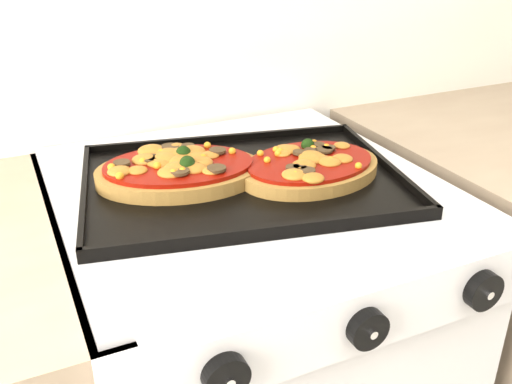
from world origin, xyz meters
TOP-DOWN VIEW (x-y plane):
  - control_panel at (-0.05, 1.39)m, footprint 0.60×0.02m
  - knob_left at (-0.22, 1.37)m, footprint 0.05×0.02m
  - knob_center at (-0.04, 1.37)m, footprint 0.05×0.02m
  - knob_right at (0.14, 1.37)m, footprint 0.05×0.02m
  - baking_tray at (-0.06, 1.69)m, footprint 0.55×0.45m
  - pizza_left at (-0.15, 1.73)m, footprint 0.29×0.23m
  - pizza_right at (0.05, 1.66)m, footprint 0.25×0.19m

SIDE VIEW (x-z plane):
  - control_panel at x=-0.05m, z-range 0.81..0.90m
  - knob_left at x=-0.22m, z-range 0.83..0.88m
  - knob_center at x=-0.04m, z-range 0.83..0.88m
  - knob_right at x=0.14m, z-range 0.83..0.88m
  - baking_tray at x=-0.06m, z-range 0.91..0.93m
  - pizza_right at x=0.05m, z-range 0.92..0.95m
  - pizza_left at x=-0.15m, z-range 0.92..0.96m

